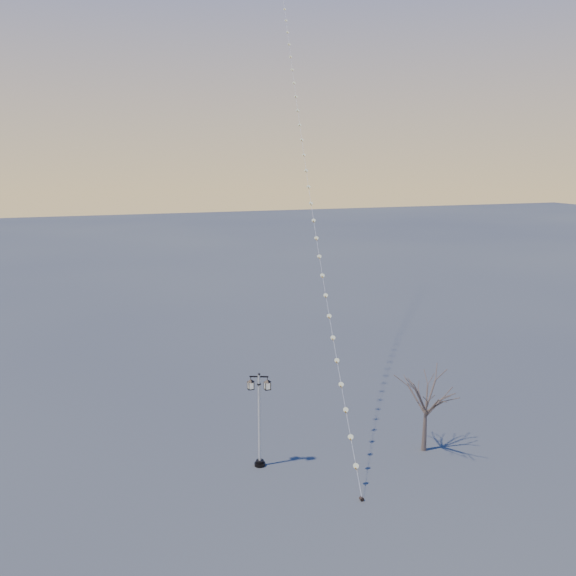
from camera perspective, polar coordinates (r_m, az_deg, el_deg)
name	(u,v)px	position (r m, az deg, el deg)	size (l,w,h in m)	color
ground	(307,492)	(29.57, 1.80, -18.37)	(300.00, 300.00, 0.00)	#464846
street_lamp	(259,415)	(30.56, -2.68, -11.70)	(1.17, 0.72, 4.84)	black
bare_tree	(426,397)	(32.74, 12.71, -9.82)	(2.56, 2.56, 4.25)	brown
kite_train	(304,125)	(45.71, 1.50, 14.91)	(10.29, 41.37, 34.88)	black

